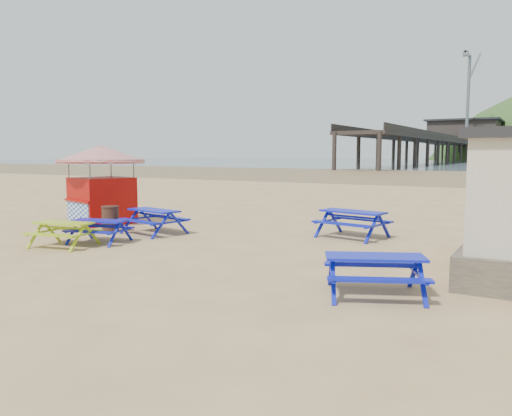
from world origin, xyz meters
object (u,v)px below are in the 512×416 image
Objects in this scene: picnic_table_yellow at (64,234)px; ice_cream_kiosk at (101,174)px; litter_bin at (110,219)px; picnic_table_blue_a at (154,222)px.

ice_cream_kiosk is at bearing 113.76° from picnic_table_yellow.
picnic_table_yellow is 2.15× the size of litter_bin.
picnic_table_blue_a is at bearing 0.47° from ice_cream_kiosk.
litter_bin reaches higher than picnic_table_yellow.
ice_cream_kiosk is at bearing 143.66° from litter_bin.
picnic_table_blue_a is 1.61m from litter_bin.
ice_cream_kiosk is (-3.42, 0.91, 1.47)m from picnic_table_blue_a.
picnic_table_yellow is 5.08m from ice_cream_kiosk.
picnic_table_yellow is at bearing -91.47° from picnic_table_blue_a.
picnic_table_blue_a reaches higher than picnic_table_yellow.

